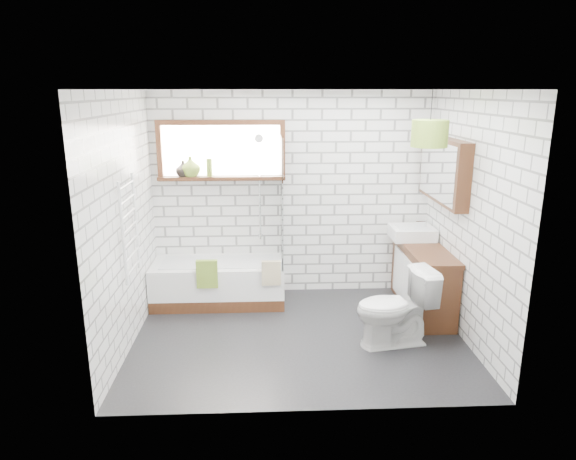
{
  "coord_description": "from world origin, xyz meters",
  "views": [
    {
      "loc": [
        -0.33,
        -4.89,
        2.5
      ],
      "look_at": [
        -0.1,
        0.25,
        1.09
      ],
      "focal_mm": 32.0,
      "sensor_mm": 36.0,
      "label": 1
    }
  ],
  "objects_px": {
    "toilet": "(395,308)",
    "pendant": "(430,134)",
    "bathtub": "(219,282)",
    "basin": "(412,233)",
    "vanity": "(423,279)"
  },
  "relations": [
    {
      "from": "toilet",
      "to": "pendant",
      "type": "distance_m",
      "value": 1.74
    },
    {
      "from": "basin",
      "to": "bathtub",
      "type": "bearing_deg",
      "value": -179.77
    },
    {
      "from": "vanity",
      "to": "basin",
      "type": "distance_m",
      "value": 0.58
    },
    {
      "from": "basin",
      "to": "toilet",
      "type": "distance_m",
      "value": 1.35
    },
    {
      "from": "pendant",
      "to": "bathtub",
      "type": "bearing_deg",
      "value": 154.99
    },
    {
      "from": "bathtub",
      "to": "basin",
      "type": "relative_size",
      "value": 3.12
    },
    {
      "from": "bathtub",
      "to": "vanity",
      "type": "bearing_deg",
      "value": -8.0
    },
    {
      "from": "bathtub",
      "to": "toilet",
      "type": "xyz_separation_m",
      "value": [
        1.85,
        -1.17,
        0.14
      ]
    },
    {
      "from": "bathtub",
      "to": "basin",
      "type": "distance_m",
      "value": 2.4
    },
    {
      "from": "vanity",
      "to": "toilet",
      "type": "relative_size",
      "value": 1.7
    },
    {
      "from": "basin",
      "to": "toilet",
      "type": "xyz_separation_m",
      "value": [
        -0.48,
        -1.18,
        -0.45
      ]
    },
    {
      "from": "basin",
      "to": "pendant",
      "type": "height_order",
      "value": "pendant"
    },
    {
      "from": "vanity",
      "to": "bathtub",
      "type": "bearing_deg",
      "value": 172.0
    },
    {
      "from": "bathtub",
      "to": "pendant",
      "type": "height_order",
      "value": "pendant"
    },
    {
      "from": "vanity",
      "to": "pendant",
      "type": "distance_m",
      "value": 1.86
    }
  ]
}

